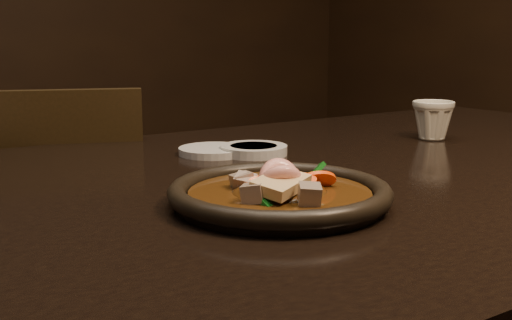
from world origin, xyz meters
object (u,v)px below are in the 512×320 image
chair (52,271)px  tea_cup (433,119)px  plate (280,194)px  table (340,217)px

chair → tea_cup: bearing=162.4°
chair → plate: (0.08, -0.70, 0.30)m
tea_cup → chair: bearing=141.3°
table → plate: size_ratio=6.09×
table → plate: bearing=-149.0°
plate → chair: bearing=96.3°
chair → plate: chair is taller
plate → tea_cup: bearing=23.3°
table → chair: bearing=116.0°
plate → tea_cup: size_ratio=3.35×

